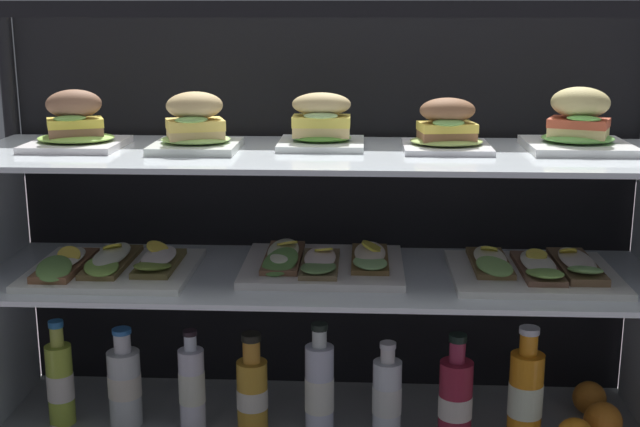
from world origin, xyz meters
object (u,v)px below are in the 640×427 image
at_px(plated_roll_sandwich_center, 195,128).
at_px(juice_bottle_front_middle, 60,382).
at_px(plated_roll_sandwich_left_of_center, 579,128).
at_px(juice_bottle_tucked_behind, 387,396).
at_px(open_sandwich_tray_left_of_center, 322,262).
at_px(juice_bottle_front_second, 192,387).
at_px(juice_bottle_back_left, 320,388).
at_px(open_sandwich_tray_far_left, 111,265).
at_px(orange_fruit_near_left_post, 589,398).
at_px(juice_bottle_near_post, 125,384).
at_px(juice_bottle_front_fourth, 455,398).
at_px(orange_fruit_beside_bottles, 603,421).
at_px(open_sandwich_tray_near_right_corner, 536,269).
at_px(juice_bottle_back_right, 526,394).
at_px(plated_roll_sandwich_far_left, 447,130).
at_px(plated_roll_sandwich_mid_right, 75,128).
at_px(plated_roll_sandwich_far_right, 319,126).
at_px(juice_bottle_back_center, 252,391).

height_order(plated_roll_sandwich_center, juice_bottle_front_middle, plated_roll_sandwich_center).
bearing_deg(plated_roll_sandwich_left_of_center, juice_bottle_tucked_behind, -169.37).
bearing_deg(open_sandwich_tray_left_of_center, juice_bottle_front_second, -170.31).
xyz_separation_m(juice_bottle_front_second, juice_bottle_back_left, (0.28, 0.00, 0.00)).
height_order(open_sandwich_tray_far_left, orange_fruit_near_left_post, open_sandwich_tray_far_left).
xyz_separation_m(juice_bottle_near_post, juice_bottle_front_fourth, (0.72, -0.03, -0.00)).
bearing_deg(orange_fruit_beside_bottles, open_sandwich_tray_near_right_corner, 170.10).
bearing_deg(juice_bottle_front_fourth, juice_bottle_back_left, 177.41).
bearing_deg(open_sandwich_tray_far_left, juice_bottle_back_right, -1.24).
relative_size(plated_roll_sandwich_far_left, juice_bottle_front_middle, 0.74).
xyz_separation_m(plated_roll_sandwich_mid_right, plated_roll_sandwich_center, (0.26, -0.02, 0.00)).
bearing_deg(juice_bottle_back_right, open_sandwich_tray_near_right_corner, 71.90).
relative_size(open_sandwich_tray_left_of_center, juice_bottle_front_second, 1.49).
xyz_separation_m(open_sandwich_tray_left_of_center, juice_bottle_front_second, (-0.28, -0.05, -0.27)).
height_order(plated_roll_sandwich_far_right, orange_fruit_beside_bottles, plated_roll_sandwich_far_right).
distance_m(juice_bottle_front_middle, juice_bottle_back_left, 0.57).
distance_m(plated_roll_sandwich_center, juice_bottle_back_left, 0.61).
distance_m(juice_bottle_front_middle, juice_bottle_tucked_behind, 0.72).
bearing_deg(plated_roll_sandwich_mid_right, juice_bottle_back_left, -4.96).
bearing_deg(open_sandwich_tray_left_of_center, juice_bottle_back_right, -8.27).
relative_size(plated_roll_sandwich_left_of_center, open_sandwich_tray_far_left, 0.61).
bearing_deg(orange_fruit_near_left_post, plated_roll_sandwich_mid_right, -176.45).
xyz_separation_m(juice_bottle_near_post, juice_bottle_back_left, (0.43, -0.01, 0.01)).
xyz_separation_m(open_sandwich_tray_near_right_corner, orange_fruit_near_left_post, (0.16, 0.09, -0.33)).
bearing_deg(juice_bottle_back_center, open_sandwich_tray_left_of_center, 13.86).
height_order(plated_roll_sandwich_center, juice_bottle_near_post, plated_roll_sandwich_center).
distance_m(plated_roll_sandwich_far_left, open_sandwich_tray_left_of_center, 0.38).
bearing_deg(open_sandwich_tray_near_right_corner, orange_fruit_near_left_post, 29.65).
relative_size(open_sandwich_tray_near_right_corner, juice_bottle_front_second, 1.49).
bearing_deg(plated_roll_sandwich_far_left, juice_bottle_front_middle, -176.78).
bearing_deg(plated_roll_sandwich_center, plated_roll_sandwich_mid_right, 175.22).
relative_size(plated_roll_sandwich_far_left, juice_bottle_back_left, 0.72).
bearing_deg(juice_bottle_back_right, orange_fruit_beside_bottles, 4.97).
height_order(plated_roll_sandwich_mid_right, orange_fruit_near_left_post, plated_roll_sandwich_mid_right).
bearing_deg(juice_bottle_tucked_behind, plated_roll_sandwich_mid_right, 175.77).
height_order(plated_roll_sandwich_far_left, open_sandwich_tray_near_right_corner, plated_roll_sandwich_far_left).
distance_m(juice_bottle_near_post, juice_bottle_back_center, 0.28).
distance_m(plated_roll_sandwich_center, orange_fruit_beside_bottles, 1.06).
xyz_separation_m(juice_bottle_near_post, orange_fruit_near_left_post, (1.04, 0.10, -0.06)).
xyz_separation_m(open_sandwich_tray_far_left, juice_bottle_tucked_behind, (0.58, -0.01, -0.28)).
bearing_deg(juice_bottle_back_center, juice_bottle_tucked_behind, -2.37).
height_order(plated_roll_sandwich_mid_right, juice_bottle_near_post, plated_roll_sandwich_mid_right).
xyz_separation_m(plated_roll_sandwich_center, juice_bottle_back_center, (0.11, -0.02, -0.57)).
height_order(open_sandwich_tray_near_right_corner, juice_bottle_back_right, open_sandwich_tray_near_right_corner).
relative_size(plated_roll_sandwich_center, juice_bottle_tucked_behind, 0.83).
height_order(open_sandwich_tray_far_left, juice_bottle_back_left, open_sandwich_tray_far_left).
bearing_deg(plated_roll_sandwich_far_left, juice_bottle_front_second, -173.75).
xyz_separation_m(juice_bottle_near_post, juice_bottle_back_right, (0.86, -0.03, 0.01)).
relative_size(plated_roll_sandwich_left_of_center, juice_bottle_front_fourth, 0.89).
relative_size(plated_roll_sandwich_far_right, orange_fruit_near_left_post, 2.36).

